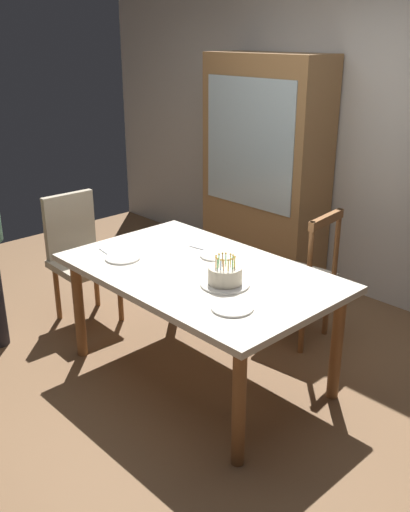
% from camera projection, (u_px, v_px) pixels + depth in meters
% --- Properties ---
extents(ground, '(6.40, 6.40, 0.00)m').
position_uv_depth(ground, '(200.00, 374.00, 3.68)').
color(ground, brown).
extents(back_wall, '(6.40, 0.10, 2.60)m').
position_uv_depth(back_wall, '(375.00, 137.00, 4.39)').
color(back_wall, beige).
rests_on(back_wall, ground).
extents(dining_table, '(1.66, 1.03, 0.73)m').
position_uv_depth(dining_table, '(199.00, 282.00, 3.44)').
color(dining_table, silver).
rests_on(dining_table, ground).
extents(birthday_cake, '(0.28, 0.28, 0.18)m').
position_uv_depth(birthday_cake, '(225.00, 277.00, 3.18)').
color(birthday_cake, silver).
rests_on(birthday_cake, dining_table).
extents(plate_near_celebrant, '(0.22, 0.22, 0.01)m').
position_uv_depth(plate_near_celebrant, '(123.00, 258.00, 3.57)').
color(plate_near_celebrant, white).
rests_on(plate_near_celebrant, dining_table).
extents(plate_far_side, '(0.22, 0.22, 0.01)m').
position_uv_depth(plate_far_side, '(217.00, 255.00, 3.61)').
color(plate_far_side, white).
rests_on(plate_far_side, dining_table).
extents(plate_near_guest, '(0.22, 0.22, 0.01)m').
position_uv_depth(plate_near_guest, '(232.00, 308.00, 2.93)').
color(plate_near_guest, white).
rests_on(plate_near_guest, dining_table).
extents(fork_near_celebrant, '(0.18, 0.04, 0.01)m').
position_uv_depth(fork_near_celebrant, '(106.00, 252.00, 3.67)').
color(fork_near_celebrant, silver).
rests_on(fork_near_celebrant, dining_table).
extents(fork_far_side, '(0.18, 0.04, 0.01)m').
position_uv_depth(fork_far_side, '(201.00, 249.00, 3.73)').
color(fork_far_side, silver).
rests_on(fork_far_side, dining_table).
extents(chair_spindle_back, '(0.49, 0.49, 0.95)m').
position_uv_depth(chair_spindle_back, '(299.00, 278.00, 3.97)').
color(chair_spindle_back, beige).
rests_on(chair_spindle_back, ground).
extents(chair_upholstered, '(0.46, 0.45, 0.95)m').
position_uv_depth(chair_upholstered, '(79.00, 251.00, 4.25)').
color(chair_upholstered, tan).
rests_on(chair_upholstered, ground).
extents(china_cabinet, '(1.10, 0.45, 1.90)m').
position_uv_depth(china_cabinet, '(265.00, 169.00, 4.90)').
color(china_cabinet, '#9E7042').
rests_on(china_cabinet, ground).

